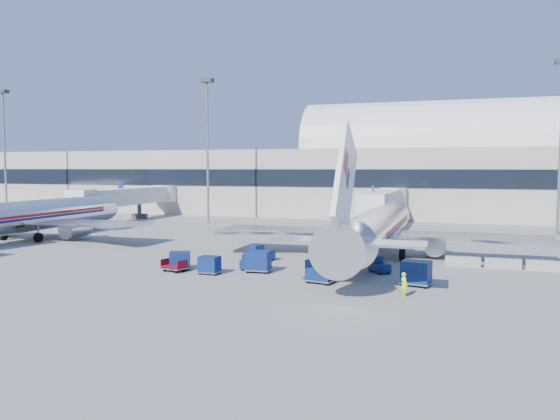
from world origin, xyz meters
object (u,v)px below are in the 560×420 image
(cart_train_b, at_px, (209,265))
(airliner_mid, at_px, (26,216))
(airliner_main, at_px, (376,228))
(mast_west, at_px, (207,129))
(barrier_far, at_px, (545,266))
(cart_solo_far, at_px, (416,273))
(jetbridge_mid, at_px, (132,197))
(barrier_mid, at_px, (503,264))
(ramp_worker, at_px, (404,284))
(cart_train_a, at_px, (258,261))
(cart_solo_near, at_px, (321,271))
(tug_right, at_px, (379,266))
(cart_open_red, at_px, (174,267))
(tug_left, at_px, (260,254))
(cart_train_c, at_px, (180,260))
(barrier_near, at_px, (463,262))
(mast_far_west, at_px, (4,134))
(tug_lead, at_px, (252,263))
(jetbridge_near, at_px, (385,201))

(cart_train_b, bearing_deg, airliner_mid, 160.09)
(airliner_main, distance_m, mast_west, 41.12)
(barrier_far, xyz_separation_m, cart_solo_far, (-9.98, -9.43, 0.55))
(airliner_main, distance_m, jetbridge_mid, 51.62)
(barrier_mid, xyz_separation_m, ramp_worker, (-7.24, -13.14, 0.38))
(cart_train_a, bearing_deg, barrier_far, 16.04)
(cart_solo_near, xyz_separation_m, ramp_worker, (6.41, -2.53, -0.13))
(tug_right, distance_m, cart_solo_far, 5.49)
(jetbridge_mid, distance_m, barrier_far, 65.75)
(barrier_far, relative_size, cart_train_b, 1.73)
(mast_west, bearing_deg, cart_open_red, -68.62)
(barrier_mid, relative_size, tug_left, 1.07)
(cart_train_c, distance_m, cart_open_red, 1.05)
(tug_right, relative_size, cart_open_red, 0.98)
(cart_solo_near, bearing_deg, barrier_near, 58.33)
(airliner_main, height_order, mast_far_west, mast_far_west)
(barrier_far, height_order, tug_left, tug_left)
(barrier_mid, height_order, ramp_worker, ramp_worker)
(ramp_worker, bearing_deg, mast_far_west, 18.19)
(jetbridge_mid, height_order, cart_solo_far, jetbridge_mid)
(ramp_worker, bearing_deg, barrier_far, -81.48)
(barrier_near, distance_m, cart_train_c, 24.82)
(airliner_mid, bearing_deg, tug_lead, -16.70)
(mast_far_west, relative_size, barrier_mid, 7.53)
(jetbridge_mid, xyz_separation_m, tug_lead, (35.29, -36.17, -3.28))
(mast_west, distance_m, cart_solo_near, 49.46)
(airliner_main, xyz_separation_m, cart_train_a, (-8.33, -10.52, -1.97))
(jetbridge_mid, height_order, tug_right, jetbridge_mid)
(cart_solo_near, bearing_deg, tug_left, 148.03)
(mast_west, bearing_deg, barrier_mid, -34.14)
(barrier_mid, bearing_deg, mast_west, 145.86)
(tug_lead, relative_size, cart_train_b, 1.32)
(airliner_mid, distance_m, cart_open_red, 29.72)
(tug_right, bearing_deg, cart_train_a, -115.58)
(cart_train_a, bearing_deg, barrier_mid, 18.98)
(jetbridge_mid, distance_m, cart_solo_near, 57.72)
(cart_train_b, bearing_deg, cart_train_a, 31.97)
(mast_far_west, distance_m, cart_train_c, 67.65)
(ramp_worker, bearing_deg, barrier_near, -59.43)
(airliner_main, xyz_separation_m, tug_left, (-9.97, -5.59, -2.18))
(airliner_mid, bearing_deg, barrier_far, -2.53)
(airliner_mid, xyz_separation_m, ramp_worker, (46.06, -15.64, -2.09))
(cart_train_c, bearing_deg, airliner_mid, 133.62)
(barrier_mid, distance_m, tug_lead, 21.70)
(ramp_worker, bearing_deg, jetbridge_near, -34.00)
(jetbridge_mid, distance_m, cart_train_b, 50.74)
(barrier_mid, relative_size, cart_train_b, 1.73)
(airliner_main, xyz_separation_m, barrier_mid, (11.30, -2.51, -2.48))
(barrier_far, bearing_deg, cart_solo_near, -147.96)
(barrier_near, xyz_separation_m, cart_train_b, (-19.88, -10.01, 0.34))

